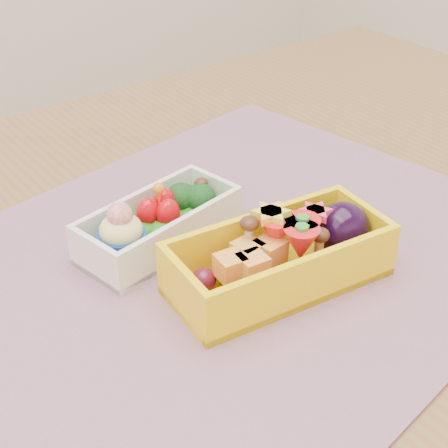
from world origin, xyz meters
TOP-DOWN VIEW (x-y plane):
  - table at (0.00, 0.00)m, footprint 1.20×0.80m
  - placemat at (-0.03, -0.03)m, footprint 0.65×0.54m
  - bento_white at (-0.06, 0.03)m, footprint 0.17×0.10m
  - bento_yellow at (-0.01, -0.09)m, footprint 0.20×0.11m

SIDE VIEW (x-z plane):
  - table at x=0.00m, z-range 0.28..1.03m
  - placemat at x=-0.03m, z-range 0.75..0.75m
  - bento_white at x=-0.06m, z-range 0.74..0.81m
  - bento_yellow at x=-0.01m, z-range 0.75..0.81m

